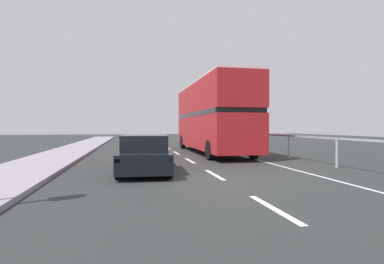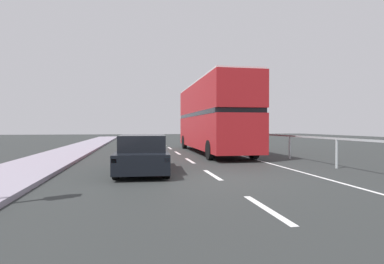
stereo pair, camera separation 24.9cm
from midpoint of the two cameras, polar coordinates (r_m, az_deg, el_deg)
ground_plane at (r=10.20m, az=5.40°, el=-8.74°), size 74.74×120.00×0.10m
lane_paint_markings at (r=18.74m, az=4.43°, el=-4.13°), size 3.52×46.00×0.01m
bridge_side_railing at (r=20.35m, az=12.92°, el=-0.94°), size 0.10×42.00×1.23m
double_decker_bus_red at (r=19.64m, az=4.22°, el=3.05°), size 2.61×11.24×4.45m
hatchback_car_near at (r=11.52m, az=-8.47°, el=-4.06°), size 2.01×4.58×1.37m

